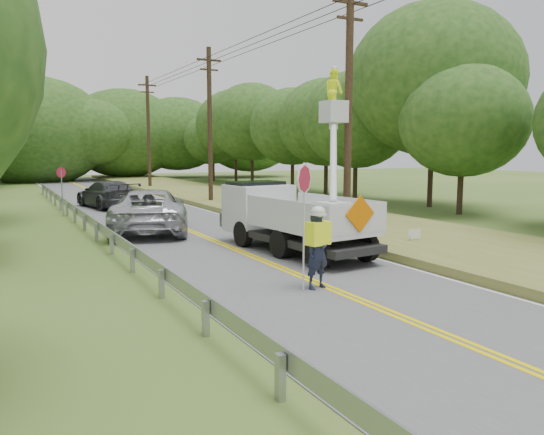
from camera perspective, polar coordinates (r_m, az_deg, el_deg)
name	(u,v)px	position (r m, az deg, el deg)	size (l,w,h in m)	color
ground	(403,319)	(11.83, 13.96, -10.56)	(140.00, 140.00, 0.00)	#3F6122
road	(188,230)	(23.86, -9.03, -1.37)	(7.20, 96.00, 0.03)	#535356
guardrail	(90,222)	(23.71, -19.00, -0.41)	(0.18, 48.00, 0.77)	#95969C
utility_poles	(258,117)	(28.35, -1.51, 10.75)	(1.60, 43.30, 10.00)	black
tall_grass_verge	(322,218)	(26.95, 5.39, -0.01)	(7.00, 96.00, 0.30)	#5C6A28
treeline_right	(351,113)	(39.23, 8.48, 11.12)	(11.28, 54.50, 12.43)	#332319
treeline_horizon	(52,132)	(65.12, -22.61, 8.49)	(55.79, 14.19, 12.17)	#1E4216
flagger	(317,245)	(13.62, 4.92, -2.92)	(1.19, 0.61, 3.25)	#191E33
bucket_truck	(285,206)	(19.28, 1.37, 1.20)	(4.49, 6.94, 6.64)	black
suv_silver	(149,210)	(23.69, -13.06, 0.76)	(3.09, 6.69, 1.86)	#B9BAC1
suv_darkgrey	(107,194)	(34.14, -17.33, 2.42)	(2.33, 5.73, 1.66)	#35373C
stop_sign_permanent	(62,184)	(30.50, -21.71, 3.40)	(0.53, 0.24, 2.64)	#95969C
yard_sign	(414,235)	(19.91, 15.05, -1.79)	(0.48, 0.16, 0.72)	white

